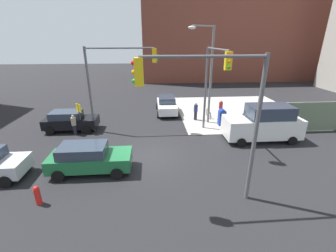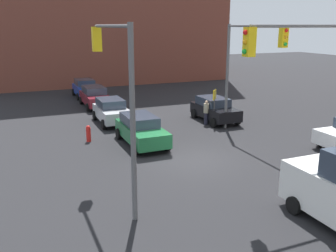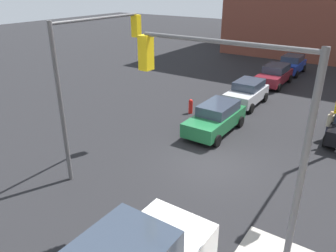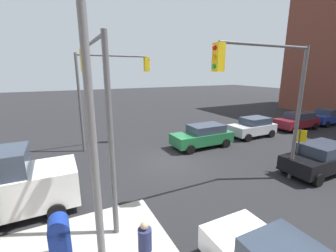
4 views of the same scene
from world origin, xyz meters
name	(u,v)px [view 4 (image 4 of 4)]	position (x,y,z in m)	size (l,w,h in m)	color
ground_plane	(172,162)	(0.00, 0.00, 0.00)	(120.00, 120.00, 0.00)	black
traffic_signal_nw_corner	(272,89)	(-2.46, 4.50, 4.62)	(5.36, 0.36, 6.50)	#59595B
traffic_signal_se_corner	(108,83)	(2.57, -4.50, 4.61)	(5.10, 0.36, 6.50)	#59595B
traffic_signal_ne_corner	(97,92)	(4.50, 2.57, 4.61)	(0.36, 5.10, 6.50)	#59595B
street_lamp_corner	(101,99)	(4.90, 5.59, 4.70)	(2.35, 1.65, 8.00)	slate
warning_sign_two_way	(299,143)	(-5.40, 4.16, 1.64)	(0.48, 0.48, 2.40)	#4C4C4C
mailbox_blue	(60,238)	(6.20, 5.00, 0.76)	(0.56, 0.64, 1.43)	navy
fire_hydrant	(201,130)	(-5.00, -4.20, 0.49)	(0.26, 0.26, 0.94)	red
hatchback_black	(319,158)	(-6.40, 4.77, 0.84)	(4.12, 2.02, 1.62)	black
hatchback_silver	(253,127)	(-8.62, -1.91, 0.84)	(3.92, 2.02, 1.62)	#B7BABF
hatchback_maroon	(297,121)	(-14.30, -1.82, 0.84)	(4.39, 2.02, 1.62)	maroon
sedan_blue	(327,116)	(-18.87, -1.74, 0.84)	(3.88, 2.02, 1.62)	#1E389E
sedan_green	(203,136)	(-3.34, -1.61, 0.84)	(4.43, 2.02, 1.62)	#1E6638
pedestrian_crossing	(295,154)	(-5.80, 3.80, 0.84)	(0.36, 0.36, 1.62)	#9E937A
pedestrian_waiting	(145,248)	(4.20, 6.50, 0.85)	(0.36, 0.36, 1.64)	navy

